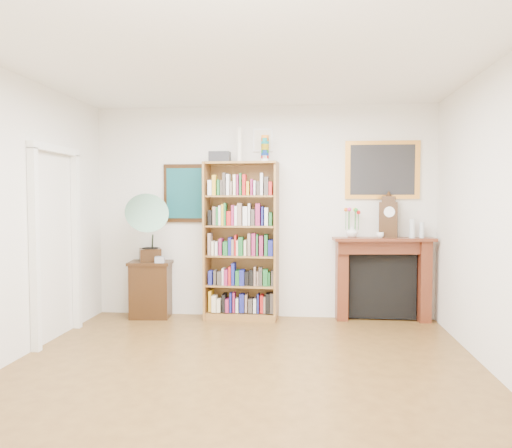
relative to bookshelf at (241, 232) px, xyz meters
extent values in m
cube|color=#563A1A|center=(0.27, -2.31, -1.15)|extent=(4.50, 5.00, 0.01)
cube|color=white|center=(0.27, -2.31, 1.65)|extent=(4.50, 5.00, 0.01)
cube|color=silver|center=(0.27, 0.19, 0.25)|extent=(4.50, 0.01, 2.80)
cube|color=silver|center=(0.27, -4.81, 0.25)|extent=(4.50, 0.01, 2.80)
cube|color=white|center=(-1.94, -1.58, -0.10)|extent=(0.08, 0.08, 2.10)
cube|color=white|center=(-1.94, -0.64, -0.10)|extent=(0.08, 0.08, 2.10)
cube|color=white|center=(-1.94, -1.11, 0.98)|extent=(0.08, 1.02, 0.08)
cube|color=black|center=(-0.78, 0.17, 0.50)|extent=(0.58, 0.03, 0.78)
cube|color=#135159|center=(-0.78, 0.15, 0.50)|extent=(0.50, 0.01, 0.67)
cube|color=white|center=(0.27, 0.17, 1.20)|extent=(0.26, 0.03, 0.30)
cube|color=silver|center=(0.27, 0.15, 1.20)|extent=(0.22, 0.01, 0.26)
cube|color=gold|center=(1.82, 0.17, 0.80)|extent=(0.95, 0.03, 0.75)
cube|color=#262628|center=(1.82, 0.15, 0.80)|extent=(0.82, 0.01, 0.65)
cube|color=brown|center=(-0.46, 0.00, -0.12)|extent=(0.05, 0.33, 2.05)
cube|color=brown|center=(0.46, 0.00, -0.12)|extent=(0.05, 0.33, 2.05)
cube|color=brown|center=(0.00, 0.00, 0.89)|extent=(0.97, 0.40, 0.03)
cube|color=brown|center=(0.00, 0.00, -1.10)|extent=(0.97, 0.40, 0.09)
cube|color=brown|center=(0.00, 0.16, -0.12)|extent=(0.94, 0.09, 2.05)
cube|color=brown|center=(0.00, 0.00, -0.70)|extent=(0.91, 0.38, 0.02)
cube|color=brown|center=(0.00, 0.00, -0.32)|extent=(0.91, 0.38, 0.02)
cube|color=brown|center=(0.00, 0.00, 0.07)|extent=(0.91, 0.38, 0.02)
cube|color=brown|center=(0.00, 0.00, 0.46)|extent=(0.91, 0.38, 0.02)
cube|color=black|center=(-1.21, -0.03, -0.77)|extent=(0.58, 0.44, 0.75)
cube|color=#4B1A11|center=(1.30, 0.07, -0.63)|extent=(0.16, 0.20, 1.04)
cube|color=#4B1A11|center=(2.35, 0.07, -0.63)|extent=(0.16, 0.20, 1.04)
cube|color=#4B1A11|center=(1.83, 0.07, -0.19)|extent=(1.20, 0.29, 0.17)
cube|color=#4B1A11|center=(1.83, 0.04, -0.09)|extent=(1.30, 0.42, 0.04)
cube|color=black|center=(1.83, 0.13, -0.71)|extent=(0.86, 0.09, 0.83)
cube|color=black|center=(-1.22, 0.01, -0.32)|extent=(0.35, 0.35, 0.17)
cylinder|color=black|center=(-1.22, 0.01, -0.23)|extent=(0.27, 0.27, 0.01)
cone|color=#2F4534|center=(-1.22, -0.16, 0.14)|extent=(0.76, 0.83, 0.71)
cube|color=#B2B3BF|center=(-1.05, -0.15, -0.36)|extent=(0.14, 0.14, 0.08)
cube|color=black|center=(1.89, 0.06, 0.16)|extent=(0.25, 0.18, 0.45)
cylinder|color=white|center=(1.89, 0.00, 0.26)|extent=(0.13, 0.04, 0.13)
cube|color=black|center=(1.89, 0.06, 0.42)|extent=(0.19, 0.14, 0.08)
imported|color=white|center=(1.43, 0.06, 0.01)|extent=(0.18, 0.18, 0.15)
imported|color=white|center=(1.77, 0.00, -0.03)|extent=(0.12, 0.12, 0.07)
cylinder|color=silver|center=(2.18, 0.03, 0.05)|extent=(0.07, 0.07, 0.24)
cylinder|color=silver|center=(2.30, 0.06, 0.03)|extent=(0.06, 0.06, 0.20)
camera|label=1|loc=(0.82, -6.42, 0.44)|focal=35.00mm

